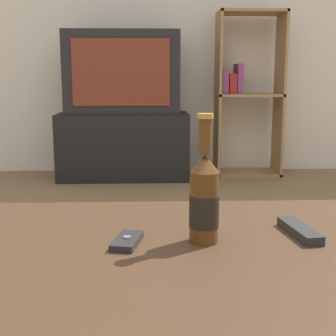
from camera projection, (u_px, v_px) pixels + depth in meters
name	position (u px, v px, depth m)	size (l,w,h in m)	color
back_wall	(157.00, 7.00, 3.66)	(8.00, 0.05, 2.60)	silver
coffee_table	(182.00, 289.00, 0.87)	(1.28, 0.89, 0.41)	#422B1C
tv_stand	(124.00, 145.00, 3.55)	(0.97, 0.46, 0.49)	black
television	(123.00, 73.00, 3.44)	(0.83, 0.40, 0.59)	black
bookshelf	(245.00, 92.00, 3.60)	(0.50, 0.30, 1.24)	#99754C
beer_bottle	(204.00, 198.00, 0.96)	(0.06, 0.06, 0.27)	#563314
cell_phone	(127.00, 241.00, 0.96)	(0.07, 0.11, 0.02)	#232328
remote_control	(299.00, 231.00, 1.02)	(0.06, 0.16, 0.02)	#282828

